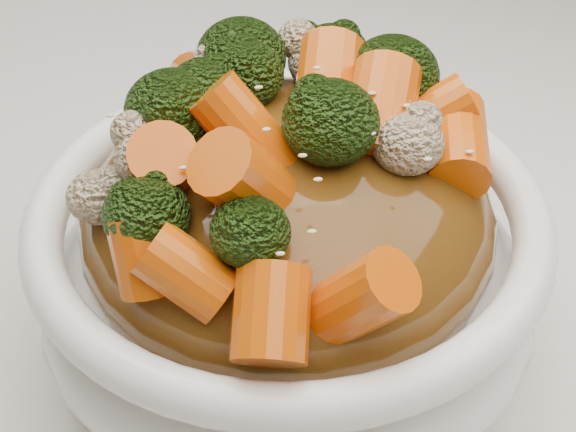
{
  "coord_description": "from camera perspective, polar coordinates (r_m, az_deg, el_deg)",
  "views": [
    {
      "loc": [
        -0.08,
        -0.35,
        1.08
      ],
      "look_at": [
        -0.04,
        -0.05,
        0.83
      ],
      "focal_mm": 55.0,
      "sensor_mm": 36.0,
      "label": 1
    }
  ],
  "objects": [
    {
      "name": "sauce_base",
      "position": [
        0.39,
        0.0,
        -0.36
      ],
      "size": [
        0.22,
        0.22,
        0.1
      ],
      "primitive_type": "ellipsoid",
      "rotation": [
        0.0,
        0.0,
        0.27
      ],
      "color": "#54310E",
      "rests_on": "bowl"
    },
    {
      "name": "broccoli",
      "position": [
        0.35,
        0.0,
        7.8
      ],
      "size": [
        0.22,
        0.22,
        0.05
      ],
      "primitive_type": null,
      "rotation": [
        0.0,
        0.0,
        0.27
      ],
      "color": "black",
      "rests_on": "sauce_base"
    },
    {
      "name": "scallions",
      "position": [
        0.35,
        -0.0,
        8.09
      ],
      "size": [
        0.17,
        0.17,
        0.02
      ],
      "primitive_type": null,
      "rotation": [
        0.0,
        0.0,
        0.27
      ],
      "color": "#2E9422",
      "rests_on": "sauce_base"
    },
    {
      "name": "tablecloth",
      "position": [
        0.5,
        3.44,
        -4.43
      ],
      "size": [
        1.2,
        0.8,
        0.04
      ],
      "primitive_type": "cube",
      "color": "silver",
      "rests_on": "dining_table"
    },
    {
      "name": "sesame_seeds",
      "position": [
        0.35,
        -0.0,
        8.09
      ],
      "size": [
        0.2,
        0.2,
        0.01
      ],
      "primitive_type": null,
      "rotation": [
        0.0,
        0.0,
        0.27
      ],
      "color": "beige",
      "rests_on": "sauce_base"
    },
    {
      "name": "bowl",
      "position": [
        0.41,
        -0.0,
        -3.71
      ],
      "size": [
        0.28,
        0.28,
        0.09
      ],
      "primitive_type": null,
      "rotation": [
        0.0,
        0.0,
        0.27
      ],
      "color": "white",
      "rests_on": "tablecloth"
    },
    {
      "name": "carrots",
      "position": [
        0.35,
        0.0,
        7.94
      ],
      "size": [
        0.22,
        0.22,
        0.05
      ],
      "primitive_type": null,
      "rotation": [
        0.0,
        0.0,
        0.27
      ],
      "color": "#D45406",
      "rests_on": "sauce_base"
    },
    {
      "name": "cauliflower",
      "position": [
        0.35,
        0.0,
        7.5
      ],
      "size": [
        0.22,
        0.22,
        0.04
      ],
      "primitive_type": null,
      "rotation": [
        0.0,
        0.0,
        0.27
      ],
      "color": "#CFB58D",
      "rests_on": "sauce_base"
    }
  ]
}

